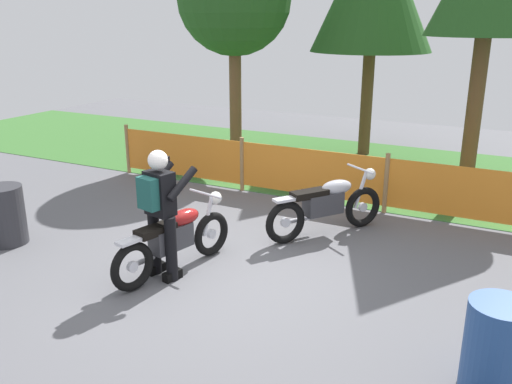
{
  "coord_description": "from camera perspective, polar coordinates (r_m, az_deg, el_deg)",
  "views": [
    {
      "loc": [
        3.43,
        -5.52,
        3.24
      ],
      "look_at": [
        0.16,
        0.92,
        0.9
      ],
      "focal_mm": 38.18,
      "sensor_mm": 36.0,
      "label": 1
    }
  ],
  "objects": [
    {
      "name": "motorcycle_lead",
      "position": [
        8.41,
        7.41,
        -1.35
      ],
      "size": [
        1.3,
        1.79,
        1.0
      ],
      "rotation": [
        0.0,
        0.0,
        0.96
      ],
      "color": "black",
      "rests_on": "ground"
    },
    {
      "name": "grass_verge",
      "position": [
        12.43,
        9.99,
        2.58
      ],
      "size": [
        24.0,
        5.21,
        0.01
      ],
      "primitive_type": "cube",
      "color": "#386B2D",
      "rests_on": "ground"
    },
    {
      "name": "rider_trailing",
      "position": [
        6.92,
        -10.02,
        -1.62
      ],
      "size": [
        0.64,
        0.75,
        1.69
      ],
      "rotation": [
        0.0,
        0.0,
        1.34
      ],
      "color": "black",
      "rests_on": "ground"
    },
    {
      "name": "spare_drum",
      "position": [
        8.85,
        -24.83,
        -2.22
      ],
      "size": [
        0.58,
        0.58,
        0.88
      ],
      "primitive_type": "cylinder",
      "color": "#2D2D33",
      "rests_on": "ground"
    },
    {
      "name": "ground",
      "position": [
        7.26,
        -4.44,
        -8.68
      ],
      "size": [
        24.0,
        24.0,
        0.02
      ],
      "primitive_type": "cube",
      "color": "#5B5B60"
    },
    {
      "name": "motorcycle_trailing",
      "position": [
        7.23,
        -8.5,
        -4.84
      ],
      "size": [
        0.73,
        1.98,
        0.95
      ],
      "rotation": [
        0.0,
        0.0,
        1.34
      ],
      "color": "black",
      "rests_on": "ground"
    },
    {
      "name": "barrier_fence",
      "position": [
        9.91,
        5.64,
        2.05
      ],
      "size": [
        8.45,
        0.08,
        1.05
      ],
      "color": "#997547",
      "rests_on": "ground"
    },
    {
      "name": "oil_drum",
      "position": [
        5.44,
        23.93,
        -14.73
      ],
      "size": [
        0.58,
        0.58,
        0.88
      ],
      "primitive_type": "cylinder",
      "color": "navy",
      "rests_on": "ground"
    }
  ]
}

